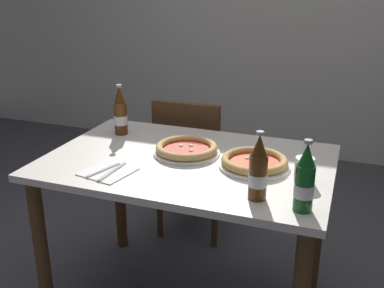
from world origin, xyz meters
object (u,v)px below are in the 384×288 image
beer_bottle_center (120,114)px  paper_cup (304,170)px  chair_behind_table (192,160)px  beer_bottle_left (305,181)px  pizza_margherita_near (187,149)px  dining_table_main (188,183)px  napkin_with_cutlery (108,171)px  pizza_marinara_far (254,162)px  beer_bottle_right (258,171)px

beer_bottle_center → paper_cup: (0.91, -0.25, -0.06)m
chair_behind_table → beer_bottle_left: beer_bottle_left is taller
chair_behind_table → pizza_margherita_near: 0.65m
dining_table_main → chair_behind_table: chair_behind_table is taller
beer_bottle_center → pizza_margherita_near: bearing=-19.5°
beer_bottle_left → napkin_with_cutlery: size_ratio=1.16×
pizza_marinara_far → napkin_with_cutlery: 0.59m
dining_table_main → beer_bottle_left: 0.63m
pizza_margherita_near → paper_cup: 0.53m
dining_table_main → chair_behind_table: (-0.20, 0.61, -0.15)m
chair_behind_table → napkin_with_cutlery: 0.89m
beer_bottle_left → pizza_marinara_far: bearing=127.3°
beer_bottle_left → napkin_with_cutlery: beer_bottle_left is taller
chair_behind_table → pizza_margherita_near: size_ratio=2.91×
pizza_marinara_far → beer_bottle_center: beer_bottle_center is taller
pizza_marinara_far → napkin_with_cutlery: pizza_marinara_far is taller
dining_table_main → pizza_marinara_far: (0.28, 0.01, 0.14)m
beer_bottle_right → dining_table_main: bearing=143.7°
pizza_margherita_near → paper_cup: paper_cup is taller
pizza_marinara_far → beer_bottle_left: beer_bottle_left is taller
pizza_margherita_near → beer_bottle_left: beer_bottle_left is taller
pizza_marinara_far → napkin_with_cutlery: size_ratio=1.37×
beer_bottle_left → paper_cup: 0.24m
dining_table_main → napkin_with_cutlery: size_ratio=5.65×
beer_bottle_left → beer_bottle_right: bearing=169.3°
beer_bottle_right → napkin_with_cutlery: bearing=178.0°
napkin_with_cutlery → paper_cup: paper_cup is taller
chair_behind_table → beer_bottle_right: size_ratio=3.44×
chair_behind_table → beer_bottle_center: bearing=61.0°
beer_bottle_right → pizza_margherita_near: bearing=140.4°
beer_bottle_center → napkin_with_cutlery: bearing=-67.9°
dining_table_main → pizza_marinara_far: pizza_marinara_far is taller
beer_bottle_right → napkin_with_cutlery: 0.61m
dining_table_main → pizza_margherita_near: (-0.03, 0.05, 0.14)m
beer_bottle_right → paper_cup: bearing=56.3°
beer_bottle_right → paper_cup: (0.13, 0.20, -0.06)m
chair_behind_table → napkin_with_cutlery: bearing=85.9°
pizza_marinara_far → beer_bottle_left: (0.23, -0.30, 0.08)m
beer_bottle_left → napkin_with_cutlery: 0.77m
dining_table_main → pizza_marinara_far: 0.31m
dining_table_main → beer_bottle_right: size_ratio=4.86×
pizza_margherita_near → napkin_with_cutlery: bearing=-126.9°
pizza_marinara_far → dining_table_main: bearing=-177.8°
beer_bottle_left → beer_bottle_center: bearing=152.6°
pizza_margherita_near → beer_bottle_left: size_ratio=1.18×
dining_table_main → beer_bottle_left: beer_bottle_left is taller
napkin_with_cutlery → pizza_margherita_near: bearing=53.1°
pizza_margherita_near → paper_cup: size_ratio=3.07×
beer_bottle_center → napkin_with_cutlery: (0.18, -0.43, -0.10)m
beer_bottle_right → beer_bottle_left: bearing=-10.7°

